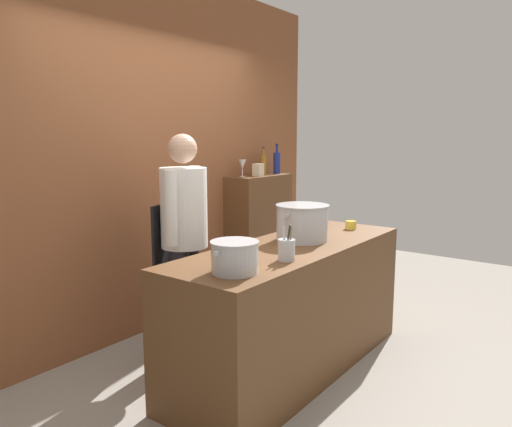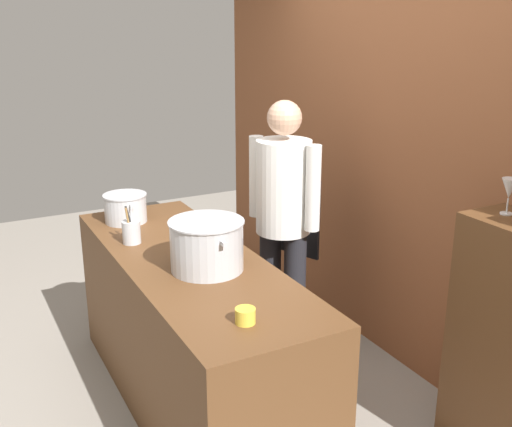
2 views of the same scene
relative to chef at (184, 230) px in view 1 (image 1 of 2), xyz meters
name	(u,v)px [view 1 (image 1 of 2)]	position (x,y,z in m)	size (l,w,h in m)	color
ground_plane	(291,368)	(0.29, -0.75, -0.96)	(8.00, 8.00, 0.00)	gray
brick_back_panel	(152,153)	(0.29, 0.65, 0.54)	(4.40, 0.10, 3.00)	brown
prep_counter	(291,308)	(0.29, -0.75, -0.51)	(2.07, 0.70, 0.90)	brown
bar_cabinet	(259,235)	(1.52, 0.44, -0.34)	(0.76, 0.32, 1.25)	brown
chef	(184,230)	(0.00, 0.00, 0.00)	(0.50, 0.40, 1.66)	black
stockpot_large	(302,223)	(0.47, -0.72, 0.07)	(0.44, 0.38, 0.26)	#B7BABF
stockpot_small	(235,257)	(-0.47, -0.87, 0.02)	(0.33, 0.27, 0.18)	#B7BABF
utensil_crock	(286,250)	(-0.08, -0.95, 0.00)	(0.10, 0.10, 0.22)	#B7BABF
butter_jar	(351,225)	(1.08, -0.81, -0.03)	(0.09, 0.09, 0.07)	yellow
wine_bottle_amber	(263,164)	(1.64, 0.47, 0.39)	(0.06, 0.06, 0.28)	#8C5919
wine_bottle_cobalt	(277,162)	(1.82, 0.42, 0.40)	(0.07, 0.07, 0.32)	navy
wine_glass_tall	(242,165)	(1.27, 0.46, 0.40)	(0.08, 0.08, 0.17)	silver
spice_tin_cream	(258,170)	(1.45, 0.39, 0.34)	(0.09, 0.09, 0.12)	beige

